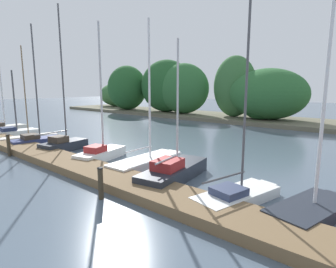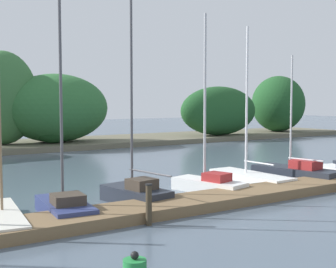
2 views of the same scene
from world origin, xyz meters
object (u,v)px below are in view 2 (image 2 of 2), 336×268
sailboat_7 (294,172)px  mooring_piling_1 (149,204)px  sailboat_4 (134,191)px  sailboat_2 (3,215)px  sailboat_6 (248,176)px  sailboat_5 (207,182)px  channel_buoy_0 (135,267)px  sailboat_3 (64,204)px

sailboat_7 → mooring_piling_1: sailboat_7 is taller
sailboat_4 → mooring_piling_1: sailboat_4 is taller
sailboat_2 → sailboat_6: 10.87m
sailboat_5 → channel_buoy_0: sailboat_5 is taller
sailboat_5 → sailboat_7: bearing=-104.0°
sailboat_5 → sailboat_2: bearing=79.4°
sailboat_4 → sailboat_6: (6.22, 0.89, -0.14)m
sailboat_3 → mooring_piling_1: sailboat_3 is taller
sailboat_6 → mooring_piling_1: sailboat_6 is taller
sailboat_4 → sailboat_6: sailboat_4 is taller
sailboat_3 → channel_buoy_0: bearing=179.8°
sailboat_6 → mooring_piling_1: 8.13m
sailboat_2 → sailboat_7: (13.00, 0.51, 0.10)m
sailboat_4 → channel_buoy_0: size_ratio=15.84×
sailboat_4 → sailboat_2: bearing=84.4°
sailboat_2 → sailboat_5: size_ratio=0.93×
mooring_piling_1 → channel_buoy_0: 3.92m
sailboat_6 → mooring_piling_1: (-7.26, -3.64, 0.31)m
sailboat_5 → channel_buoy_0: (-6.68, -6.15, -0.21)m
sailboat_4 → sailboat_6: 6.28m
sailboat_6 → channel_buoy_0: 11.70m
sailboat_5 → mooring_piling_1: size_ratio=5.74×
sailboat_2 → sailboat_7: sailboat_2 is taller
sailboat_7 → channel_buoy_0: (-11.69, -6.17, -0.19)m
sailboat_3 → mooring_piling_1: 2.93m
sailboat_3 → sailboat_6: size_ratio=1.12×
sailboat_6 → channel_buoy_0: sailboat_6 is taller
sailboat_2 → channel_buoy_0: (1.32, -5.65, -0.09)m
sailboat_4 → sailboat_5: bearing=-96.1°
sailboat_7 → mooring_piling_1: (-9.45, -2.97, 0.24)m
sailboat_7 → channel_buoy_0: size_ratio=10.69×
sailboat_3 → sailboat_7: 11.17m
mooring_piling_1 → sailboat_3: bearing=125.6°
sailboat_6 → sailboat_4: bearing=95.5°
sailboat_2 → sailboat_7: bearing=-81.2°
sailboat_2 → sailboat_6: size_ratio=0.95×
sailboat_6 → sailboat_7: 2.30m
sailboat_2 → sailboat_6: sailboat_6 is taller
sailboat_7 → channel_buoy_0: 13.22m
sailboat_2 → sailboat_3: 1.86m
sailboat_4 → channel_buoy_0: 6.80m
mooring_piling_1 → sailboat_6: bearing=26.7°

